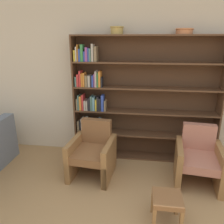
% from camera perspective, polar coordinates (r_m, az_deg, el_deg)
% --- Properties ---
extents(wall_back, '(12.00, 0.06, 2.75)m').
position_cam_1_polar(wall_back, '(3.86, 10.38, 8.08)').
color(wall_back, beige).
rests_on(wall_back, ground).
extents(bookshelf, '(2.45, 0.30, 2.12)m').
position_cam_1_polar(bookshelf, '(3.77, 4.98, 2.90)').
color(bookshelf, brown).
rests_on(bookshelf, ground).
extents(bowl_terracotta, '(0.22, 0.22, 0.12)m').
position_cam_1_polar(bowl_terracotta, '(3.63, 1.29, 20.66)').
color(bowl_terracotta, tan).
rests_on(bowl_terracotta, bookshelf).
extents(bowl_stoneware, '(0.27, 0.27, 0.09)m').
position_cam_1_polar(bowl_stoneware, '(3.67, 18.38, 19.48)').
color(bowl_stoneware, '#C67547').
rests_on(bowl_stoneware, bookshelf).
extents(armchair_leather, '(0.70, 0.74, 0.84)m').
position_cam_1_polar(armchair_leather, '(3.49, -5.05, -10.35)').
color(armchair_leather, olive).
rests_on(armchair_leather, ground).
extents(armchair_cushioned, '(0.72, 0.75, 0.84)m').
position_cam_1_polar(armchair_cushioned, '(3.53, 21.60, -11.29)').
color(armchair_cushioned, olive).
rests_on(armchair_cushioned, ground).
extents(footstool, '(0.33, 0.33, 0.36)m').
position_cam_1_polar(footstool, '(2.76, 14.18, -21.76)').
color(footstool, olive).
rests_on(footstool, ground).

